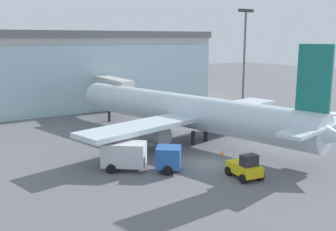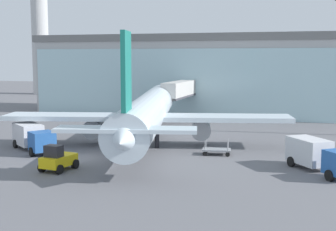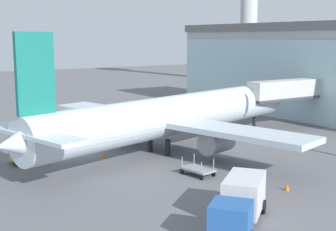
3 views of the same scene
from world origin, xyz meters
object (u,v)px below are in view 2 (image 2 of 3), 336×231
Objects in this scene: control_tower at (39,0)px; catering_truck at (32,137)px; airplane at (148,113)px; safety_cone_nose at (116,155)px; fuel_truck at (319,155)px; baggage_cart at (217,150)px; pushback_tug at (58,159)px; jet_bridge at (183,90)px; safety_cone_wingtip at (289,150)px.

catering_truck is at bearing -58.59° from control_tower.
safety_cone_nose is (-0.61, -7.57, -3.25)m from airplane.
airplane is at bearing -149.76° from fuel_truck.
catering_truck reaches higher than baggage_cart.
pushback_tug is (-21.48, -6.17, -0.49)m from fuel_truck.
safety_cone_nose is at bearing -177.36° from jet_bridge.
jet_bridge is 4.94× the size of baggage_cart.
catering_truck is at bearing 110.53° from airplane.
baggage_cart is at bearing -155.38° from safety_cone_wingtip.
baggage_cart is at bearing -156.13° from jet_bridge.
pushback_tug is (-11.83, -10.40, 0.47)m from baggage_cart.
baggage_cart is 9.99m from safety_cone_nose.
baggage_cart is (-9.65, 4.23, -0.97)m from fuel_truck.
catering_truck reaches higher than safety_cone_nose.
baggage_cart is 15.76m from pushback_tug.
safety_cone_wingtip is (-2.78, 7.37, -1.19)m from fuel_truck.
control_tower is at bearing -170.74° from fuel_truck.
safety_cone_wingtip is at bearing 24.36° from safety_cone_nose.
safety_cone_wingtip is at bearing -104.70° from airplane.
control_tower reaches higher than pushback_tug.
catering_truck reaches higher than safety_cone_wingtip.
control_tower reaches higher than jet_bridge.
catering_truck is at bearing -177.51° from baggage_cart.
pushback_tug is (-1.97, -33.88, -3.74)m from jet_bridge.
pushback_tug reaches higher than safety_cone_nose.
safety_cone_nose is at bearing -163.86° from baggage_cart.
baggage_cart is 7.55m from safety_cone_wingtip.
safety_cone_wingtip is at bearing 16.60° from baggage_cart.
control_tower reaches higher than airplane.
airplane is 70.31× the size of safety_cone_nose.
fuel_truck is at bearing 36.40° from catering_truck.
jet_bridge is at bearing 129.44° from safety_cone_wingtip.
jet_bridge reaches higher than safety_cone_wingtip.
fuel_truck reaches higher than pushback_tug.
airplane is at bearing 178.76° from safety_cone_wingtip.
airplane reaches higher than catering_truck.
fuel_truck is at bearing -69.31° from safety_cone_wingtip.
fuel_truck reaches higher than safety_cone_wingtip.
baggage_cart is 5.45× the size of safety_cone_nose.
jet_bridge reaches higher than catering_truck.
jet_bridge reaches higher than fuel_truck.
jet_bridge is 25.81m from baggage_cart.
baggage_cart is at bearing 24.16° from safety_cone_nose.
jet_bridge is 0.37× the size of control_tower.
fuel_truck is (18.15, -7.71, -2.06)m from airplane.
airplane is at bearing 149.73° from baggage_cart.
safety_cone_nose is (-18.76, 0.14, -1.19)m from fuel_truck.
safety_cone_nose is at bearing -16.19° from pushback_tug.
pushback_tug is (7.01, -6.90, -0.49)m from catering_truck.
airplane is 12.64m from catering_truck.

